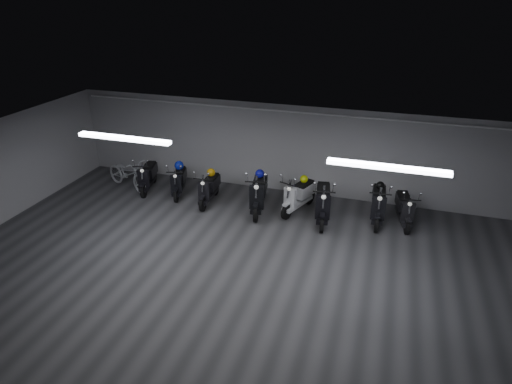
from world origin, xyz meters
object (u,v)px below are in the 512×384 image
(scooter_0, at_px, (147,172))
(scooter_5, at_px, (259,187))
(scooter_7, at_px, (323,197))
(scooter_8, at_px, (379,199))
(scooter_6, at_px, (299,191))
(helmet_1, at_px, (260,174))
(helmet_0, at_px, (304,179))
(helmet_2, at_px, (380,185))
(scooter_3, at_px, (209,184))
(helmet_3, at_px, (179,165))
(scooter_1, at_px, (178,177))
(helmet_4, at_px, (211,172))
(scooter_9, at_px, (405,204))
(bicycle, at_px, (127,170))

(scooter_0, xyz_separation_m, scooter_5, (3.80, -0.30, 0.11))
(scooter_7, bearing_deg, scooter_8, 7.02)
(scooter_5, distance_m, scooter_6, 1.16)
(scooter_5, height_order, scooter_8, scooter_5)
(scooter_5, relative_size, helmet_1, 7.61)
(helmet_0, relative_size, helmet_2, 1.02)
(scooter_3, height_order, scooter_6, scooter_6)
(scooter_7, relative_size, helmet_3, 6.84)
(helmet_0, bearing_deg, helmet_2, 3.16)
(scooter_5, height_order, scooter_6, scooter_5)
(scooter_0, relative_size, scooter_1, 1.05)
(scooter_6, distance_m, helmet_2, 2.26)
(scooter_5, height_order, helmet_4, scooter_5)
(scooter_5, xyz_separation_m, scooter_9, (4.04, 0.45, -0.12))
(scooter_7, bearing_deg, scooter_5, 170.04)
(helmet_0, height_order, helmet_3, helmet_0)
(scooter_7, bearing_deg, scooter_3, 169.69)
(scooter_6, relative_size, helmet_2, 7.71)
(scooter_3, xyz_separation_m, scooter_5, (1.58, -0.05, 0.12))
(scooter_6, distance_m, scooter_9, 2.93)
(scooter_9, bearing_deg, helmet_4, 171.55)
(scooter_3, relative_size, helmet_0, 7.08)
(scooter_8, distance_m, helmet_0, 2.16)
(helmet_2, height_order, helmet_3, helmet_2)
(scooter_0, bearing_deg, bicycle, 171.16)
(bicycle, xyz_separation_m, helmet_2, (7.83, 0.42, 0.36))
(scooter_9, bearing_deg, helmet_1, 172.28)
(scooter_3, xyz_separation_m, bicycle, (-2.92, 0.19, -0.00))
(scooter_1, bearing_deg, scooter_7, -20.14)
(scooter_3, xyz_separation_m, scooter_8, (4.92, 0.34, 0.08))
(scooter_0, xyz_separation_m, helmet_1, (3.75, -0.03, 0.42))
(scooter_1, bearing_deg, helmet_0, -12.55)
(scooter_5, height_order, helmet_2, scooter_5)
(scooter_0, relative_size, scooter_6, 0.96)
(scooter_6, xyz_separation_m, helmet_4, (-2.70, -0.02, 0.23))
(helmet_0, distance_m, helmet_3, 3.97)
(scooter_9, bearing_deg, scooter_3, 173.91)
(scooter_1, height_order, helmet_4, scooter_1)
(helmet_3, bearing_deg, scooter_9, -0.51)
(helmet_1, xyz_separation_m, helmet_3, (-2.72, 0.24, -0.16))
(scooter_0, height_order, helmet_4, scooter_0)
(scooter_9, relative_size, helmet_3, 5.81)
(scooter_0, bearing_deg, scooter_7, -17.62)
(scooter_3, height_order, helmet_1, scooter_3)
(scooter_5, height_order, scooter_7, scooter_5)
(scooter_1, xyz_separation_m, scooter_7, (4.57, -0.32, 0.12))
(helmet_2, bearing_deg, helmet_1, -173.62)
(helmet_3, height_order, helmet_4, helmet_3)
(helmet_0, distance_m, helmet_1, 1.29)
(scooter_1, xyz_separation_m, scooter_5, (2.70, -0.29, 0.14))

